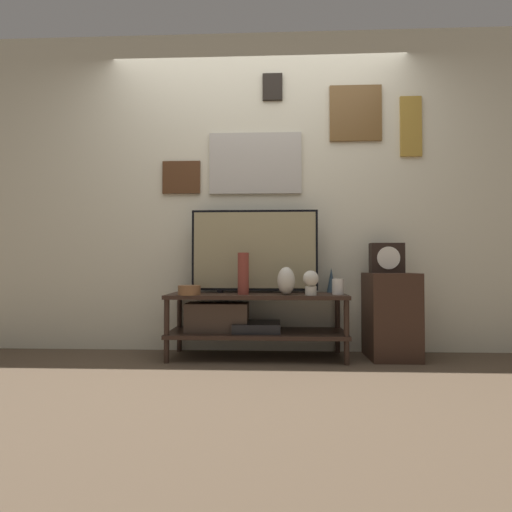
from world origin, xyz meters
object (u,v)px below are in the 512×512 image
Objects in this scene: vase_slim_bronze at (331,280)px; television at (255,250)px; mantel_clock at (387,258)px; candle_jar at (338,287)px; vase_tall_ceramic at (243,273)px; vase_wide_bowl at (189,290)px; vase_urn_stoneware at (286,281)px; decorative_bust at (311,281)px.

television is at bearing -172.23° from vase_slim_bronze.
candle_jar is at bearing -161.19° from mantel_clock.
television is 0.27m from vase_tall_ceramic.
vase_wide_bowl is at bearing -162.76° from vase_slim_bronze.
television is 1.05m from mantel_clock.
television is 5.04× the size of vase_slim_bronze.
vase_wide_bowl is 1.55m from mantel_clock.
vase_urn_stoneware is 0.72m from vase_wide_bowl.
candle_jar is at bearing 22.23° from decorative_bust.
vase_wide_bowl is 0.92× the size of decorative_bust.
television is 3.92× the size of mantel_clock.
vase_urn_stoneware is at bearing -6.16° from vase_tall_ceramic.
mantel_clock reaches higher than vase_slim_bronze.
vase_urn_stoneware reaches higher than candle_jar.
vase_tall_ceramic is 1.23× the size of mantel_clock.
television is 0.62m from vase_wide_bowl.
vase_wide_bowl is 1.12m from candle_jar.
vase_tall_ceramic is 0.51m from decorative_bust.
vase_slim_bronze is 1.11× the size of decorative_bust.
vase_urn_stoneware is 0.84m from mantel_clock.
vase_wide_bowl is 0.90m from decorative_bust.
candle_jar is at bearing 1.57° from vase_tall_ceramic.
vase_tall_ceramic is at bearing 10.94° from vase_wide_bowl.
mantel_clock is (0.41, 0.14, 0.22)m from candle_jar.
television is 3.20× the size of vase_tall_ceramic.
vase_wide_bowl is 0.42m from vase_tall_ceramic.
television is 0.40m from vase_urn_stoneware.
vase_slim_bronze is at bearing 7.77° from television.
candle_jar is 0.46× the size of mantel_clock.
vase_slim_bronze is 1.70× the size of candle_jar.
mantel_clock is (1.12, 0.16, 0.12)m from vase_tall_ceramic.
television is 4.86× the size of vase_urn_stoneware.
mantel_clock is at bearing -14.27° from vase_slim_bronze.
vase_slim_bronze reaches higher than candle_jar.
vase_tall_ceramic is 1.74× the size of decorative_bust.
vase_wide_bowl is 0.53× the size of vase_tall_ceramic.
decorative_bust is 0.70× the size of mantel_clock.
vase_tall_ceramic is (0.40, 0.08, 0.12)m from vase_wide_bowl.
television reaches higher than candle_jar.
candle_jar is (0.39, 0.05, -0.05)m from vase_urn_stoneware.
candle_jar reaches higher than vase_wide_bowl.
vase_tall_ceramic is at bearing 173.84° from vase_urn_stoneware.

